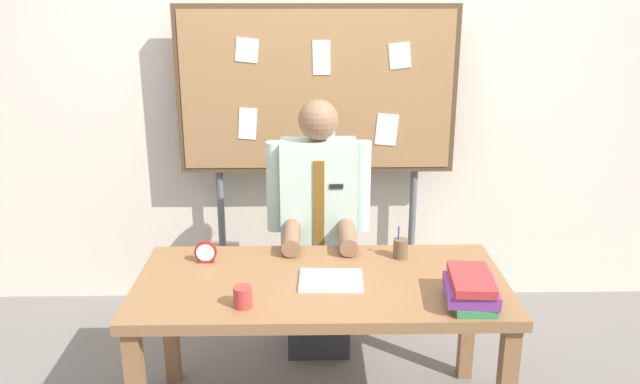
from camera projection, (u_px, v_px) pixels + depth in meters
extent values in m
cube|color=beige|center=(317.00, 93.00, 4.00)|extent=(6.40, 0.08, 2.70)
cube|color=brown|center=(321.00, 285.00, 2.92)|extent=(1.66, 0.79, 0.05)
cube|color=brown|center=(170.00, 321.00, 3.34)|extent=(0.07, 0.07, 0.68)
cube|color=brown|center=(468.00, 319.00, 3.37)|extent=(0.07, 0.07, 0.68)
cube|color=#2D2D33|center=(319.00, 312.00, 3.68)|extent=(0.34, 0.30, 0.44)
cube|color=#B2CCBC|center=(318.00, 211.00, 3.50)|extent=(0.40, 0.22, 0.77)
sphere|color=brown|center=(318.00, 120.00, 3.34)|extent=(0.21, 0.21, 0.21)
cylinder|color=#B2CCBC|center=(275.00, 187.00, 3.43)|extent=(0.09, 0.09, 0.48)
cylinder|color=#B2CCBC|center=(362.00, 186.00, 3.44)|extent=(0.09, 0.09, 0.48)
cylinder|color=brown|center=(291.00, 237.00, 3.26)|extent=(0.09, 0.30, 0.09)
cylinder|color=brown|center=(347.00, 237.00, 3.27)|extent=(0.09, 0.30, 0.09)
cube|color=brown|center=(319.00, 208.00, 3.37)|extent=(0.06, 0.01, 0.50)
cube|color=black|center=(336.00, 186.00, 3.34)|extent=(0.07, 0.01, 0.02)
cube|color=#4C3823|center=(317.00, 90.00, 3.79)|extent=(1.63, 0.05, 0.98)
cube|color=olive|center=(317.00, 91.00, 3.78)|extent=(1.57, 0.04, 0.92)
cylinder|color=#59595E|center=(222.00, 237.00, 4.10)|extent=(0.04, 0.04, 0.94)
cylinder|color=#59595E|center=(412.00, 236.00, 4.12)|extent=(0.04, 0.04, 0.94)
cube|color=#F4EFCC|center=(321.00, 58.00, 3.70)|extent=(0.10, 0.00, 0.19)
cube|color=silver|center=(387.00, 130.00, 3.84)|extent=(0.14, 0.00, 0.20)
cube|color=white|center=(247.00, 50.00, 3.68)|extent=(0.14, 0.00, 0.15)
cube|color=white|center=(322.00, 125.00, 3.82)|extent=(0.15, 0.00, 0.14)
cube|color=white|center=(248.00, 124.00, 3.81)|extent=(0.12, 0.00, 0.19)
cube|color=white|center=(400.00, 56.00, 3.71)|extent=(0.14, 0.00, 0.16)
cube|color=#337F47|center=(470.00, 299.00, 2.70)|extent=(0.17, 0.28, 0.03)
cube|color=#72337F|center=(471.00, 291.00, 2.68)|extent=(0.23, 0.27, 0.06)
cube|color=#B22D2D|center=(471.00, 279.00, 2.67)|extent=(0.19, 0.31, 0.04)
cube|color=white|center=(331.00, 280.00, 2.90)|extent=(0.29, 0.24, 0.01)
cylinder|color=maroon|center=(206.00, 252.00, 3.08)|extent=(0.10, 0.02, 0.10)
cylinder|color=white|center=(205.00, 253.00, 3.07)|extent=(0.09, 0.00, 0.09)
cube|color=maroon|center=(206.00, 261.00, 3.10)|extent=(0.07, 0.04, 0.01)
cylinder|color=#B23833|center=(243.00, 297.00, 2.66)|extent=(0.08, 0.08, 0.09)
cylinder|color=brown|center=(400.00, 248.00, 3.13)|extent=(0.07, 0.07, 0.09)
cylinder|color=#263399|center=(398.00, 241.00, 3.12)|extent=(0.01, 0.01, 0.15)
cylinder|color=maroon|center=(398.00, 240.00, 3.13)|extent=(0.01, 0.01, 0.15)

